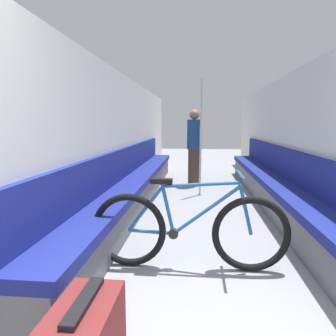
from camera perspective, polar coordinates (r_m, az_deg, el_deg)
The scene contains 7 objects.
wall_left at distance 4.87m, azimuth -9.53°, elevation 5.22°, with size 0.10×10.88×2.13m, color silver.
wall_right at distance 4.94m, azimuth 23.34°, elevation 4.69°, with size 0.10×10.88×2.13m, color silver.
bench_seat_row_left at distance 5.00m, azimuth -6.28°, elevation -3.36°, with size 0.46×6.67×0.94m.
bench_seat_row_right at distance 5.05m, azimuth 19.83°, elevation -3.70°, with size 0.46×6.67×0.94m.
bicycle at distance 2.80m, azimuth 3.93°, elevation -11.75°, with size 1.82×0.46×0.90m.
grab_pole_near at distance 5.54m, azimuth 6.23°, elevation 5.27°, with size 0.08×0.08×2.11m.
passenger_standing at distance 6.40m, azimuth 4.98°, elevation 4.00°, with size 0.30×0.30×1.62m.
Camera 1 is at (-0.11, -0.86, 1.34)m, focal length 32.00 mm.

